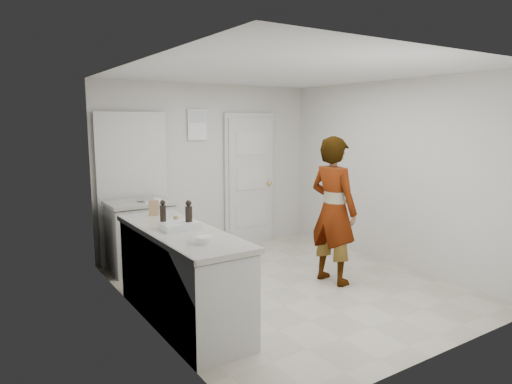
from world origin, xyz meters
TOP-DOWN VIEW (x-y plane):
  - ground at (0.00, 0.00)m, footprint 4.00×4.00m
  - room_shell at (-0.17, 1.95)m, footprint 4.00×4.00m
  - main_counter at (-1.45, -0.20)m, footprint 0.64×1.96m
  - side_counter at (-1.25, 1.55)m, footprint 0.84×0.61m
  - person at (0.55, -0.17)m, footprint 0.52×0.71m
  - cake_mix_box at (-1.42, 0.57)m, footprint 0.11×0.07m
  - spice_jar at (-1.37, 0.08)m, footprint 0.05×0.05m
  - oil_cruet_a at (-1.35, -0.19)m, footprint 0.07×0.07m
  - oil_cruet_b at (-1.55, -0.04)m, footprint 0.06×0.06m
  - baking_dish at (-1.44, -0.17)m, footprint 0.37×0.26m
  - egg_bowl at (-1.48, -0.76)m, footprint 0.14×0.14m
  - papers at (-1.10, 1.51)m, footprint 0.27×0.33m

SIDE VIEW (x-z plane):
  - ground at x=0.00m, z-range 0.00..0.00m
  - main_counter at x=-1.45m, z-range -0.04..0.89m
  - side_counter at x=-1.25m, z-range -0.03..0.89m
  - person at x=0.55m, z-range 0.00..1.78m
  - papers at x=-1.10m, z-range 0.93..0.93m
  - egg_bowl at x=-1.48m, z-range 0.93..0.98m
  - baking_dish at x=-1.44m, z-range 0.92..0.99m
  - spice_jar at x=-1.37m, z-range 0.93..1.00m
  - cake_mix_box at x=-1.42m, z-range 0.93..1.10m
  - room_shell at x=-0.17m, z-range -0.98..3.02m
  - oil_cruet_a at x=-1.35m, z-range 0.92..1.19m
  - oil_cruet_b at x=-1.55m, z-range 0.92..1.19m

